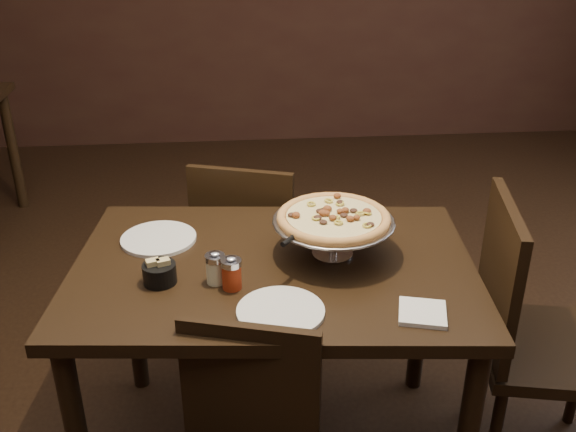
{
  "coord_description": "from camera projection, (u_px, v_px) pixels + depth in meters",
  "views": [
    {
      "loc": [
        -0.19,
        -1.74,
        1.82
      ],
      "look_at": [
        -0.03,
        0.07,
        0.93
      ],
      "focal_mm": 40.0,
      "sensor_mm": 36.0,
      "label": 1
    }
  ],
  "objects": [
    {
      "name": "room",
      "position": [
        323.0,
        70.0,
        1.78
      ],
      "size": [
        6.04,
        7.04,
        2.84
      ],
      "color": "black",
      "rests_on": "ground"
    },
    {
      "name": "dining_table",
      "position": [
        274.0,
        291.0,
        2.08
      ],
      "size": [
        1.34,
        0.96,
        0.79
      ],
      "rotation": [
        0.0,
        0.0,
        -0.09
      ],
      "color": "black",
      "rests_on": "ground"
    },
    {
      "name": "pizza_stand",
      "position": [
        334.0,
        218.0,
        2.03
      ],
      "size": [
        0.39,
        0.39,
        0.16
      ],
      "color": "silver",
      "rests_on": "dining_table"
    },
    {
      "name": "parmesan_shaker",
      "position": [
        215.0,
        268.0,
        1.91
      ],
      "size": [
        0.06,
        0.06,
        0.11
      ],
      "color": "beige",
      "rests_on": "dining_table"
    },
    {
      "name": "pepper_flake_shaker",
      "position": [
        232.0,
        273.0,
        1.88
      ],
      "size": [
        0.06,
        0.06,
        0.11
      ],
      "color": "maroon",
      "rests_on": "dining_table"
    },
    {
      "name": "packet_caddy",
      "position": [
        159.0,
        273.0,
        1.92
      ],
      "size": [
        0.1,
        0.1,
        0.08
      ],
      "rotation": [
        0.0,
        0.0,
        0.34
      ],
      "color": "black",
      "rests_on": "dining_table"
    },
    {
      "name": "napkin_stack",
      "position": [
        422.0,
        313.0,
        1.77
      ],
      "size": [
        0.16,
        0.16,
        0.01
      ],
      "primitive_type": "cube",
      "rotation": [
        0.0,
        0.0,
        -0.26
      ],
      "color": "silver",
      "rests_on": "dining_table"
    },
    {
      "name": "plate_left",
      "position": [
        159.0,
        239.0,
        2.17
      ],
      "size": [
        0.25,
        0.25,
        0.01
      ],
      "primitive_type": "cylinder",
      "color": "silver",
      "rests_on": "dining_table"
    },
    {
      "name": "plate_near",
      "position": [
        281.0,
        311.0,
        1.78
      ],
      "size": [
        0.25,
        0.25,
        0.01
      ],
      "primitive_type": "cylinder",
      "color": "silver",
      "rests_on": "dining_table"
    },
    {
      "name": "serving_spatula",
      "position": [
        292.0,
        239.0,
        1.91
      ],
      "size": [
        0.13,
        0.13,
        0.02
      ],
      "rotation": [
        0.0,
        0.0,
        -0.62
      ],
      "color": "silver",
      "rests_on": "pizza_stand"
    },
    {
      "name": "chair_far",
      "position": [
        250.0,
        249.0,
        2.73
      ],
      "size": [
        0.53,
        0.53,
        0.91
      ],
      "rotation": [
        0.0,
        0.0,
        2.83
      ],
      "color": "black",
      "rests_on": "ground"
    },
    {
      "name": "chair_side",
      "position": [
        531.0,
        331.0,
        2.13
      ],
      "size": [
        0.55,
        0.55,
        0.99
      ],
      "rotation": [
        0.0,
        0.0,
        1.37
      ],
      "color": "black",
      "rests_on": "ground"
    }
  ]
}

